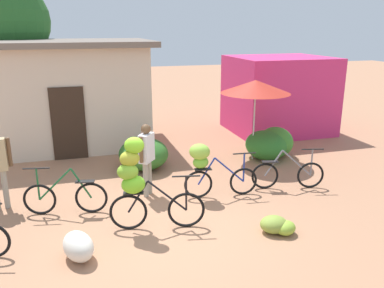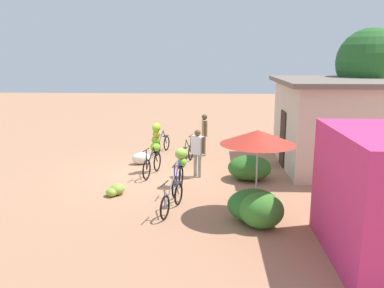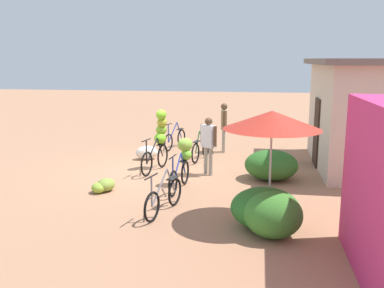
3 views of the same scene
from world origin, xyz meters
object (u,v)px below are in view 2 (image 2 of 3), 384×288
object	(u,v)px
bicycle_by_shop	(180,165)
person_bystander	(197,148)
bicycle_near_pile	(187,154)
building_low	(329,123)
tree_behind_building	(371,63)
banana_pile_on_ground	(115,190)
bicycle_rightmost	(172,199)
bicycle_center_loaded	(155,146)
market_umbrella	(258,137)
bicycle_leftmost	(162,145)
produce_sack	(141,158)
person_vendor	(204,130)

from	to	relation	value
bicycle_by_shop	person_bystander	size ratio (longest dim) A/B	1.01
bicycle_by_shop	bicycle_near_pile	bearing A→B (deg)	179.29
building_low	tree_behind_building	distance (m)	3.24
tree_behind_building	banana_pile_on_ground	size ratio (longest dim) A/B	7.15
bicycle_rightmost	bicycle_center_loaded	bearing A→B (deg)	-165.23
market_umbrella	bicycle_leftmost	world-z (taller)	market_umbrella
market_umbrella	bicycle_near_pile	bearing A→B (deg)	-157.64
building_low	market_umbrella	size ratio (longest dim) A/B	2.35
tree_behind_building	produce_sack	distance (m)	9.50
bicycle_center_loaded	person_vendor	bearing A→B (deg)	147.28
bicycle_leftmost	banana_pile_on_ground	distance (m)	5.26
banana_pile_on_ground	produce_sack	size ratio (longest dim) A/B	1.00
bicycle_rightmost	produce_sack	size ratio (longest dim) A/B	2.31
banana_pile_on_ground	person_bystander	world-z (taller)	person_bystander
building_low	bicycle_center_loaded	world-z (taller)	building_low
banana_pile_on_ground	produce_sack	distance (m)	3.41
bicycle_center_loaded	banana_pile_on_ground	bearing A→B (deg)	-19.98
person_vendor	bicycle_by_shop	bearing A→B (deg)	-8.82
bicycle_center_loaded	bicycle_near_pile	bearing A→B (deg)	141.73
bicycle_center_loaded	banana_pile_on_ground	xyz separation A→B (m)	(2.31, -0.84, -0.81)
market_umbrella	produce_sack	size ratio (longest dim) A/B	3.13
produce_sack	person_bystander	xyz separation A→B (m)	(1.50, 2.14, 0.75)
bicycle_by_shop	person_bystander	xyz separation A→B (m)	(-1.21, 0.48, 0.23)
bicycle_center_loaded	person_vendor	distance (m)	3.02
bicycle_rightmost	bicycle_by_shop	bearing A→B (deg)	178.07
building_low	market_umbrella	xyz separation A→B (m)	(4.82, -3.07, 0.42)
tree_behind_building	market_umbrella	size ratio (longest dim) A/B	2.28
bicycle_near_pile	bicycle_by_shop	xyz separation A→B (m)	(2.91, -0.04, 0.39)
bicycle_leftmost	bicycle_by_shop	bearing A→B (deg)	13.93
bicycle_rightmost	person_vendor	world-z (taller)	person_vendor
banana_pile_on_ground	tree_behind_building	bearing A→B (deg)	120.22
bicycle_leftmost	person_vendor	bearing A→B (deg)	78.71
bicycle_leftmost	person_bystander	world-z (taller)	person_bystander
tree_behind_building	banana_pile_on_ground	xyz separation A→B (m)	(5.15, -8.84, -3.52)
bicycle_near_pile	person_bystander	distance (m)	1.86
person_vendor	person_bystander	xyz separation A→B (m)	(2.94, -0.17, -0.06)
building_low	bicycle_near_pile	distance (m)	5.24
bicycle_near_pile	produce_sack	bearing A→B (deg)	-83.23
market_umbrella	bicycle_rightmost	xyz separation A→B (m)	(-0.12, -2.13, -1.67)
banana_pile_on_ground	person_vendor	distance (m)	5.52
banana_pile_on_ground	person_vendor	size ratio (longest dim) A/B	0.42
bicycle_leftmost	bicycle_rightmost	xyz separation A→B (m)	(6.40, 1.05, 0.00)
bicycle_near_pile	person_bystander	world-z (taller)	person_bystander
bicycle_rightmost	produce_sack	distance (m)	4.88
banana_pile_on_ground	person_bystander	xyz separation A→B (m)	(-1.91, 2.30, 0.83)
market_umbrella	person_vendor	distance (m)	6.41
building_low	bicycle_near_pile	size ratio (longest dim) A/B	3.22
bicycle_near_pile	person_vendor	xyz separation A→B (m)	(-1.24, 0.61, 0.68)
bicycle_rightmost	banana_pile_on_ground	size ratio (longest dim) A/B	2.31
building_low	bicycle_by_shop	bearing A→B (deg)	-61.31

